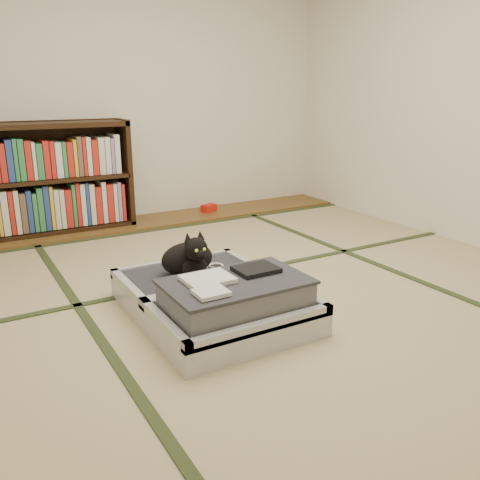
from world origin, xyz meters
TOP-DOWN VIEW (x-y plane):
  - floor at (0.00, 0.00)m, footprint 4.50×4.50m
  - wood_strip at (0.00, 2.00)m, footprint 4.00×0.50m
  - red_item at (0.67, 2.03)m, footprint 0.17×0.14m
  - room_shell at (0.00, 0.00)m, footprint 4.50×4.50m
  - tatami_borders at (0.00, 0.49)m, footprint 4.00×4.50m
  - bookcase at (-0.86, 2.07)m, footprint 1.47×0.33m
  - suitcase at (-0.39, -0.14)m, footprint 0.80×1.07m
  - cat at (-0.40, 0.15)m, footprint 0.36×0.36m
  - cable_coil at (-0.22, 0.18)m, footprint 0.11×0.11m
  - hanger at (-0.12, 0.57)m, footprint 0.38×0.21m

SIDE VIEW (x-z plane):
  - floor at x=0.00m, z-range 0.00..0.00m
  - tatami_borders at x=0.00m, z-range 0.00..0.01m
  - hanger at x=-0.12m, z-range 0.00..0.01m
  - wood_strip at x=0.00m, z-range 0.00..0.02m
  - red_item at x=0.67m, z-range 0.02..0.09m
  - suitcase at x=-0.39m, z-range -0.05..0.27m
  - cable_coil at x=-0.22m, z-range 0.15..0.18m
  - cat at x=-0.40m, z-range 0.12..0.41m
  - bookcase at x=-0.86m, z-range -0.02..0.92m
  - room_shell at x=0.00m, z-range -0.79..3.71m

